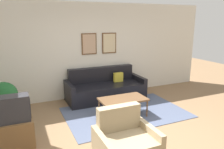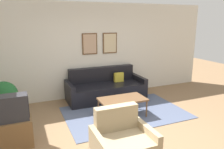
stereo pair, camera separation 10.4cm
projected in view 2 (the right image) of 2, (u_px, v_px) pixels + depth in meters
name	position (u px, v px, depth m)	size (l,w,h in m)	color
ground_plane	(128.00, 140.00, 4.12)	(16.00, 16.00, 0.00)	#846647
area_rug	(125.00, 112.00, 5.34)	(2.88, 1.86, 0.01)	#4C5670
wall_back	(86.00, 51.00, 6.25)	(8.00, 0.09, 2.70)	beige
couch	(106.00, 89.00, 6.25)	(2.20, 0.90, 0.88)	black
coffee_table	(122.00, 100.00, 5.05)	(1.08, 0.60, 0.44)	brown
tv_stand	(13.00, 134.00, 3.86)	(0.68, 0.40, 0.50)	brown
tv	(10.00, 108.00, 3.74)	(0.61, 0.28, 0.46)	#2D2D33
armchair	(123.00, 145.00, 3.43)	(0.91, 0.76, 0.85)	tan
potted_plant_tall	(4.00, 96.00, 4.64)	(0.58, 0.58, 0.95)	slate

